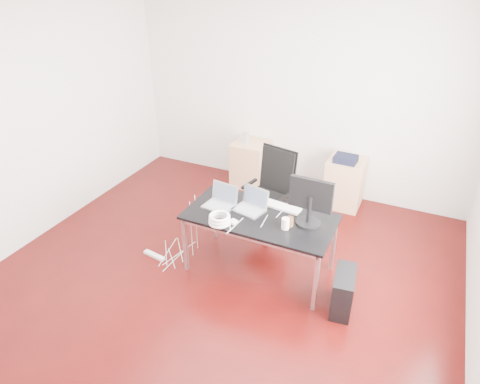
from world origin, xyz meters
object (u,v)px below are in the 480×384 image
at_px(pc_tower, 343,291).
at_px(office_chair, 271,188).
at_px(filing_cabinet_left, 251,164).
at_px(desk, 260,220).
at_px(filing_cabinet_right, 345,183).

bearing_deg(pc_tower, office_chair, 131.91).
relative_size(office_chair, pc_tower, 2.40).
bearing_deg(pc_tower, filing_cabinet_left, 125.70).
height_order(desk, pc_tower, desk).
bearing_deg(office_chair, desk, -64.08).
height_order(desk, filing_cabinet_right, desk).
bearing_deg(office_chair, filing_cabinet_right, 67.47).
xyz_separation_m(filing_cabinet_left, pc_tower, (1.94, -2.07, -0.13)).
bearing_deg(desk, office_chair, 103.57).
relative_size(desk, filing_cabinet_right, 2.29).
distance_m(desk, pc_tower, 1.12).
bearing_deg(office_chair, pc_tower, -28.44).
distance_m(filing_cabinet_left, pc_tower, 2.84).
bearing_deg(pc_tower, desk, 160.88).
distance_m(office_chair, filing_cabinet_right, 1.29).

